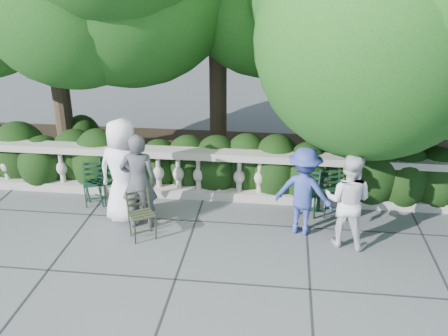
# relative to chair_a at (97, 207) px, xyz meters

# --- Properties ---
(ground) EXTENTS (90.00, 90.00, 0.00)m
(ground) POSITION_rel_chair_a_xyz_m (2.50, -1.12, 0.00)
(ground) COLOR #4C5054
(ground) RESTS_ON ground
(balustrade) EXTENTS (12.00, 0.44, 1.00)m
(balustrade) POSITION_rel_chair_a_xyz_m (2.50, 0.68, 0.49)
(balustrade) COLOR #9E998E
(balustrade) RESTS_ON ground
(shrub_hedge) EXTENTS (15.00, 2.60, 1.70)m
(shrub_hedge) POSITION_rel_chair_a_xyz_m (2.50, 1.88, 0.00)
(shrub_hedge) COLOR black
(shrub_hedge) RESTS_ON ground
(chair_a) EXTENTS (0.57, 0.60, 0.84)m
(chair_a) POSITION_rel_chair_a_xyz_m (0.00, 0.00, 0.00)
(chair_a) COLOR black
(chair_a) RESTS_ON ground
(chair_c) EXTENTS (0.61, 0.63, 0.84)m
(chair_c) POSITION_rel_chair_a_xyz_m (-0.03, 0.10, 0.00)
(chair_c) COLOR black
(chair_c) RESTS_ON ground
(chair_d) EXTENTS (0.53, 0.56, 0.84)m
(chair_d) POSITION_rel_chair_a_xyz_m (3.97, 0.06, 0.00)
(chair_d) COLOR black
(chair_d) RESTS_ON ground
(chair_e) EXTENTS (0.55, 0.58, 0.84)m
(chair_e) POSITION_rel_chair_a_xyz_m (4.51, 0.13, 0.00)
(chair_e) COLOR black
(chair_e) RESTS_ON ground
(chair_f) EXTENTS (0.55, 0.58, 0.84)m
(chair_f) POSITION_rel_chair_a_xyz_m (3.98, 0.10, 0.00)
(chair_f) COLOR black
(chair_f) RESTS_ON ground
(chair_weathered) EXTENTS (0.63, 0.64, 0.84)m
(chair_weathered) POSITION_rel_chair_a_xyz_m (1.28, -1.11, 0.00)
(chair_weathered) COLOR black
(chair_weathered) RESTS_ON ground
(person_businessman) EXTENTS (1.02, 0.74, 1.93)m
(person_businessman) POSITION_rel_chair_a_xyz_m (0.74, -0.40, 0.96)
(person_businessman) COLOR white
(person_businessman) RESTS_ON ground
(person_woman_grey) EXTENTS (0.69, 0.50, 1.74)m
(person_woman_grey) POSITION_rel_chair_a_xyz_m (1.07, -0.60, 0.87)
(person_woman_grey) COLOR #424247
(person_woman_grey) RESTS_ON ground
(person_casual_man) EXTENTS (0.92, 0.81, 1.60)m
(person_casual_man) POSITION_rel_chair_a_xyz_m (4.61, -0.77, 0.80)
(person_casual_man) COLOR white
(person_casual_man) RESTS_ON ground
(person_older_blue) EXTENTS (1.14, 0.85, 1.57)m
(person_older_blue) POSITION_rel_chair_a_xyz_m (3.91, -0.46, 0.78)
(person_older_blue) COLOR #314193
(person_older_blue) RESTS_ON ground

